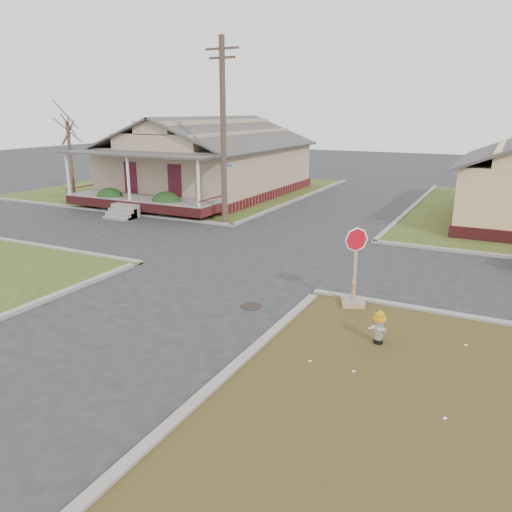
% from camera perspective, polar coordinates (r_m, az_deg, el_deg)
% --- Properties ---
extents(ground, '(120.00, 120.00, 0.00)m').
position_cam_1_polar(ground, '(16.34, -6.63, -3.87)').
color(ground, '#272729').
rests_on(ground, ground).
extents(verge_far_left, '(19.00, 19.00, 0.05)m').
position_cam_1_polar(verge_far_left, '(37.96, -8.15, 7.65)').
color(verge_far_left, '#314117').
rests_on(verge_far_left, ground).
extents(curbs, '(80.00, 40.00, 0.12)m').
position_cam_1_polar(curbs, '(20.47, 1.07, 0.40)').
color(curbs, gray).
rests_on(curbs, ground).
extents(manhole, '(0.64, 0.64, 0.01)m').
position_cam_1_polar(manhole, '(14.88, -0.57, -5.78)').
color(manhole, black).
rests_on(manhole, ground).
extents(corner_house, '(10.10, 15.50, 5.30)m').
position_cam_1_polar(corner_house, '(34.95, -5.43, 10.73)').
color(corner_house, maroon).
rests_on(corner_house, ground).
extents(utility_pole, '(1.80, 0.28, 9.00)m').
position_cam_1_polar(utility_pole, '(25.14, -3.76, 14.09)').
color(utility_pole, '#48312A').
rests_on(utility_pole, ground).
extents(tree_far_left, '(0.22, 0.22, 4.90)m').
position_cam_1_polar(tree_far_left, '(36.43, -20.42, 10.38)').
color(tree_far_left, '#48312A').
rests_on(tree_far_left, verge_far_left).
extents(fire_hydrant, '(0.32, 0.32, 0.86)m').
position_cam_1_polar(fire_hydrant, '(12.73, 13.91, -7.70)').
color(fire_hydrant, black).
rests_on(fire_hydrant, ground).
extents(stop_sign, '(0.67, 0.66, 2.37)m').
position_cam_1_polar(stop_sign, '(14.97, 11.13, -3.70)').
color(stop_sign, '#A9805B').
rests_on(stop_sign, ground).
extents(hedge_left, '(1.58, 1.30, 1.21)m').
position_cam_1_polar(hedge_left, '(30.45, -16.35, 6.26)').
color(hedge_left, '#163413').
rests_on(hedge_left, verge_far_left).
extents(hedge_right, '(1.61, 1.32, 1.23)m').
position_cam_1_polar(hedge_right, '(28.00, -10.17, 5.86)').
color(hedge_right, '#163413').
rests_on(hedge_right, verge_far_left).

